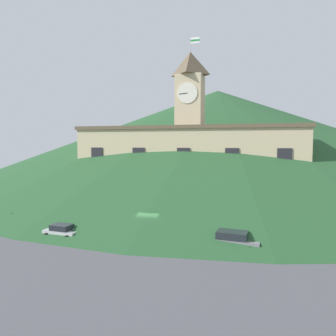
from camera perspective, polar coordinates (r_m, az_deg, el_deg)
ground_plane at (r=37.75m, az=-3.21°, el=-11.43°), size 160.00×160.00×0.00m
civic_building at (r=57.82m, az=3.81°, el=1.40°), size 39.16×10.52×28.39m
banner_fence at (r=51.05m, az=2.02°, el=-5.92°), size 40.45×0.12×2.35m
hillside_backdrop at (r=96.50m, az=8.57°, el=5.70°), size 137.17×137.17×25.35m
street_lamp_far_left at (r=53.10m, az=-4.21°, el=-2.66°), size 1.26×0.36×5.28m
street_lamp_center at (r=50.25m, az=10.57°, el=-3.52°), size 1.26×0.36×4.73m
car_silver_hatch at (r=37.85m, az=-17.99°, el=-10.51°), size 4.03×2.27×1.50m
car_red_sedan at (r=46.11m, az=-23.79°, el=-8.04°), size 4.48×2.29×1.45m
car_blue_van at (r=43.67m, az=-5.10°, el=-7.97°), size 5.17×2.51×2.10m
car_black_suv at (r=39.09m, az=19.74°, el=-9.87°), size 5.07×2.75×1.80m
car_gray_pickup at (r=33.07m, az=11.11°, el=-12.33°), size 5.46×2.76×1.75m
pedestrian at (r=47.85m, az=5.34°, el=-6.84°), size 0.55×0.55×1.83m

